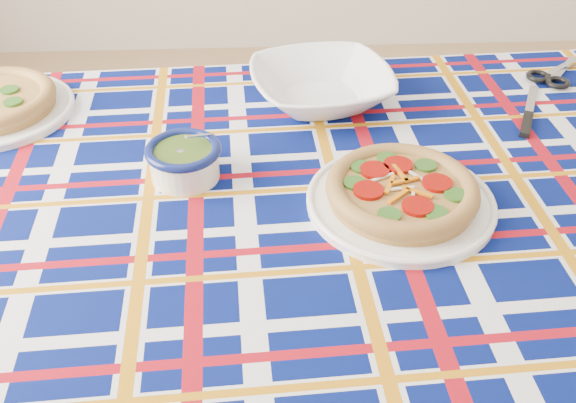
{
  "coord_description": "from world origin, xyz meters",
  "views": [
    {
      "loc": [
        -0.39,
        -1.17,
        1.4
      ],
      "look_at": [
        -0.35,
        -0.38,
        0.8
      ],
      "focal_mm": 40.0,
      "sensor_mm": 36.0,
      "label": 1
    }
  ],
  "objects_px": {
    "pesto_bowl": "(184,158)",
    "serving_bowl": "(321,86)",
    "main_focaccia_plate": "(402,190)",
    "dining_table": "(293,246)"
  },
  "relations": [
    {
      "from": "pesto_bowl",
      "to": "serving_bowl",
      "type": "xyz_separation_m",
      "value": [
        0.25,
        0.25,
        -0.0
      ]
    },
    {
      "from": "main_focaccia_plate",
      "to": "pesto_bowl",
      "type": "relative_size",
      "value": 2.44
    },
    {
      "from": "main_focaccia_plate",
      "to": "serving_bowl",
      "type": "height_order",
      "value": "serving_bowl"
    },
    {
      "from": "serving_bowl",
      "to": "dining_table",
      "type": "bearing_deg",
      "value": -102.27
    },
    {
      "from": "dining_table",
      "to": "main_focaccia_plate",
      "type": "height_order",
      "value": "main_focaccia_plate"
    },
    {
      "from": "dining_table",
      "to": "main_focaccia_plate",
      "type": "relative_size",
      "value": 5.55
    },
    {
      "from": "main_focaccia_plate",
      "to": "pesto_bowl",
      "type": "bearing_deg",
      "value": 164.46
    },
    {
      "from": "dining_table",
      "to": "pesto_bowl",
      "type": "relative_size",
      "value": 13.56
    },
    {
      "from": "pesto_bowl",
      "to": "dining_table",
      "type": "bearing_deg",
      "value": -28.01
    },
    {
      "from": "main_focaccia_plate",
      "to": "pesto_bowl",
      "type": "distance_m",
      "value": 0.36
    }
  ]
}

